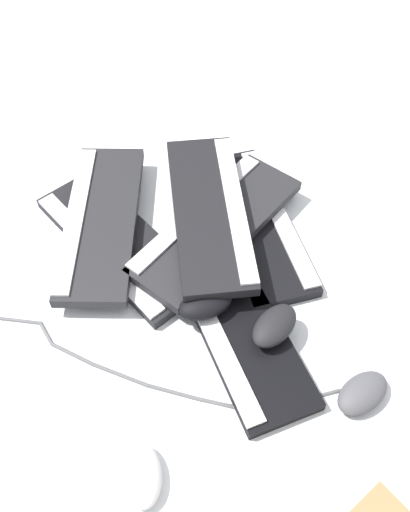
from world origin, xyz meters
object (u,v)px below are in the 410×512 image
Objects in this scene: mouse_0 at (205,304)px; keyboard_0 at (118,243)px; keyboard_4 at (101,220)px; keyboard_2 at (255,223)px; mouse_2 at (363,393)px; mouse_1 at (275,326)px; keyboard_1 at (236,323)px; mouse_3 at (142,475)px; keyboard_3 at (216,226)px; keyboard_5 at (210,211)px.

keyboard_0 is at bearing 114.36° from mouse_0.
mouse_0 is at bearing 135.78° from keyboard_4.
mouse_2 is (-0.17, 0.41, 0.01)m from keyboard_2.
mouse_1 reaches higher than keyboard_2.
keyboard_1 is at bearing -71.82° from mouse_2.
mouse_0 is (0.06, -0.02, 0.04)m from keyboard_1.
mouse_2 is at bearing -53.10° from mouse_0.
keyboard_2 is at bearing -101.35° from keyboard_1.
keyboard_0 is 0.40m from mouse_1.
mouse_0 reaches higher than keyboard_1.
keyboard_4 reaches higher than keyboard_1.
mouse_3 is (0.11, 0.32, -0.03)m from mouse_0.
mouse_1 is (-0.11, 0.25, 0.01)m from keyboard_3.
keyboard_0 is 0.93× the size of keyboard_2.
keyboard_1 is at bearing 99.28° from keyboard_3.
keyboard_5 is at bearing -92.98° from mouse_2.
mouse_0 is at bearing 83.25° from keyboard_3.
keyboard_4 is at bearing 2.83° from keyboard_2.
keyboard_5 is 0.22m from mouse_0.
mouse_0 is (-0.23, 0.22, 0.01)m from keyboard_4.
mouse_2 is at bearing 124.47° from keyboard_3.
keyboard_5 is at bearing 9.98° from keyboard_2.
keyboard_4 is at bearing 114.04° from mouse_0.
keyboard_5 is 0.48m from mouse_2.
keyboard_5 reaches higher than keyboard_4.
keyboard_4 is 0.55m from mouse_3.
keyboard_3 is 0.04m from keyboard_5.
keyboard_5 reaches higher than keyboard_1.
keyboard_3 and keyboard_4 have the same top height.
mouse_3 is at bearing 102.86° from keyboard_4.
mouse_3 is at bearing -130.30° from mouse_0.
keyboard_1 is 0.34m from mouse_3.
keyboard_0 is 0.21m from keyboard_5.
mouse_0 reaches higher than keyboard_3.
keyboard_3 is at bearing 62.60° from mouse_1.
keyboard_2 is 1.06× the size of keyboard_3.
keyboard_3 reaches higher than mouse_3.
mouse_1 is at bearing 158.04° from keyboard_1.
mouse_1 is (-0.02, 0.29, 0.04)m from keyboard_2.
mouse_1 reaches higher than keyboard_1.
keyboard_1 and keyboard_2 have the same top height.
keyboard_5 is (-0.24, 0.00, 0.03)m from keyboard_4.
mouse_2 is (-0.47, 0.36, 0.01)m from keyboard_0.
keyboard_5 is at bearing 65.15° from mouse_0.
mouse_3 is (0.13, 0.52, -0.02)m from keyboard_3.
keyboard_2 is at bearing -29.44° from mouse_3.
keyboard_3 is (0.09, 0.03, 0.03)m from keyboard_2.
mouse_3 is at bearing 60.42° from keyboard_1.
keyboard_1 is 0.23m from keyboard_3.
mouse_2 is at bearing -89.28° from mouse_1.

